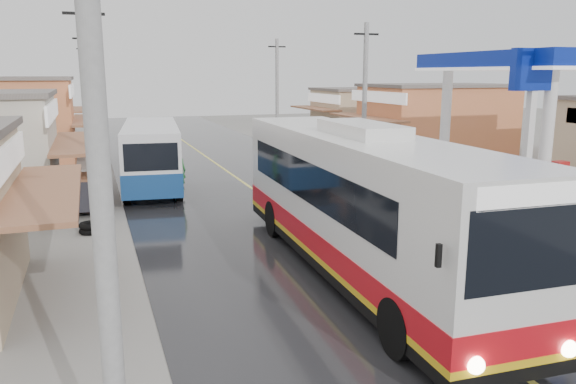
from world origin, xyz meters
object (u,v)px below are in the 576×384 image
(tyre_stack, at_px, (90,228))
(cyclist, at_px, (178,183))
(coach_bus, at_px, (359,202))
(second_bus, at_px, (152,154))
(tricycle_near, at_px, (84,192))

(tyre_stack, bearing_deg, cyclist, 50.36)
(coach_bus, height_order, tyre_stack, coach_bus)
(coach_bus, xyz_separation_m, cyclist, (-3.22, 10.94, -1.27))
(tyre_stack, bearing_deg, coach_bus, -43.24)
(cyclist, bearing_deg, coach_bus, -54.81)
(coach_bus, distance_m, second_bus, 14.35)
(coach_bus, relative_size, second_bus, 1.42)
(second_bus, bearing_deg, tricycle_near, -119.06)
(second_bus, xyz_separation_m, tricycle_near, (-3.05, -4.34, -0.76))
(tricycle_near, bearing_deg, cyclist, 26.99)
(coach_bus, distance_m, tricycle_near, 11.84)
(coach_bus, bearing_deg, cyclist, 108.49)
(cyclist, xyz_separation_m, tricycle_near, (-3.84, -1.51, 0.16))
(tricycle_near, bearing_deg, tyre_stack, -81.47)
(coach_bus, xyz_separation_m, tricycle_near, (-7.06, 9.44, -1.11))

